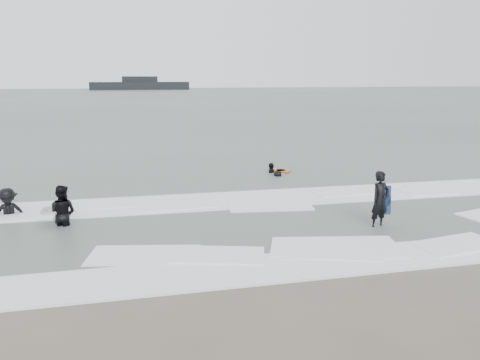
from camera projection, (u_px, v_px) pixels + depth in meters
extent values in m
plane|color=brown|center=(278.00, 259.00, 12.71)|extent=(320.00, 320.00, 0.00)
plane|color=#47544C|center=(159.00, 100.00, 89.05)|extent=(320.00, 320.00, 0.00)
imported|color=black|center=(378.00, 228.00, 15.30)|extent=(0.81, 0.66, 1.91)
imported|color=black|center=(63.00, 226.00, 15.52)|extent=(1.11, 0.96, 1.94)
imported|color=black|center=(9.00, 217.00, 16.47)|extent=(1.33, 0.92, 1.89)
imported|color=black|center=(271.00, 173.00, 23.73)|extent=(0.90, 1.05, 1.69)
imported|color=black|center=(278.00, 177.00, 22.83)|extent=(0.85, 0.80, 1.47)
cube|color=white|center=(284.00, 267.00, 12.13)|extent=(30.03, 2.32, 0.07)
cube|color=white|center=(235.00, 201.00, 18.43)|extent=(30.00, 2.60, 0.09)
cube|color=black|center=(140.00, 86.00, 149.12)|extent=(30.80, 5.50, 2.42)
cube|color=black|center=(140.00, 79.00, 148.66)|extent=(11.00, 3.30, 1.76)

